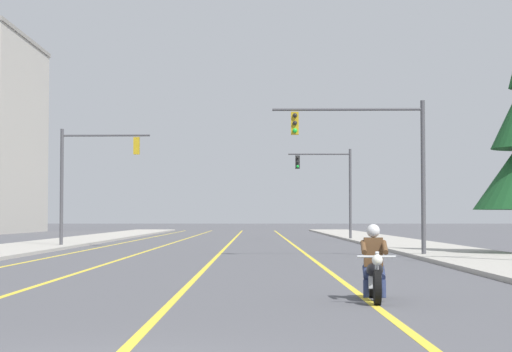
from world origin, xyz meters
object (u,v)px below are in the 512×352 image
Objects in this scene: traffic_signal_near_left at (89,169)px; traffic_signal_mid_right at (334,180)px; traffic_signal_near_right at (380,152)px; motorcycle_with_rider at (376,270)px.

traffic_signal_near_left is 1.00× the size of traffic_signal_mid_right.
traffic_signal_mid_right is (0.37, 25.58, -0.11)m from traffic_signal_near_right.
traffic_signal_near_right is at bearing 82.02° from motorcycle_with_rider.
motorcycle_with_rider is 32.06m from traffic_signal_near_left.
traffic_signal_near_right is (2.57, 18.33, 3.58)m from motorcycle_with_rider.
traffic_signal_near_right and traffic_signal_near_left have the same top height.
traffic_signal_near_right and traffic_signal_mid_right have the same top height.
traffic_signal_mid_right is at bearing 86.16° from motorcycle_with_rider.
motorcycle_with_rider is 18.85m from traffic_signal_near_right.
traffic_signal_near_left is (-11.08, 29.88, 3.50)m from motorcycle_with_rider.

